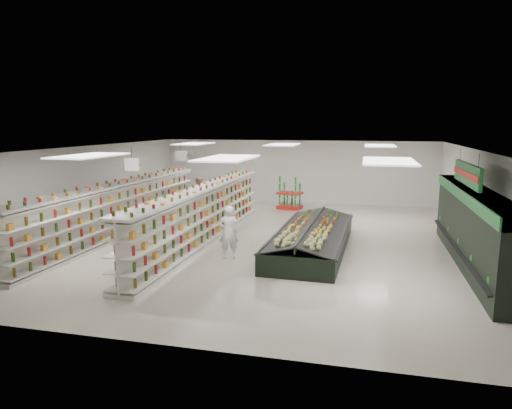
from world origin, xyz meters
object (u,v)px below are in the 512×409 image
(soda_endcap, at_px, (290,194))
(gondola_left, at_px, (119,212))
(produce_island, at_px, (312,237))
(shopper_main, at_px, (229,232))
(gondola_center, at_px, (204,217))
(shopper_background, at_px, (200,194))

(soda_endcap, bearing_deg, gondola_left, -127.41)
(produce_island, xyz_separation_m, shopper_main, (-2.35, -1.53, 0.40))
(gondola_left, relative_size, gondola_center, 1.02)
(produce_island, height_order, shopper_background, shopper_background)
(gondola_center, relative_size, shopper_main, 6.78)
(shopper_background, bearing_deg, gondola_center, -171.95)
(gondola_left, xyz_separation_m, shopper_background, (1.11, 5.37, -0.09))
(produce_island, xyz_separation_m, shopper_background, (-5.93, 5.58, 0.38))
(produce_island, relative_size, soda_endcap, 4.32)
(gondola_center, bearing_deg, shopper_background, 112.88)
(gondola_left, xyz_separation_m, soda_endcap, (5.16, 6.75, -0.19))
(gondola_left, distance_m, shopper_main, 5.00)
(soda_endcap, distance_m, shopper_main, 8.51)
(produce_island, xyz_separation_m, soda_endcap, (-1.88, 6.96, 0.28))
(gondola_left, height_order, gondola_center, gondola_left)
(gondola_left, relative_size, shopper_background, 7.04)
(gondola_center, relative_size, shopper_background, 6.93)
(gondola_center, distance_m, shopper_background, 5.84)
(gondola_left, bearing_deg, produce_island, 0.27)
(gondola_center, height_order, shopper_background, gondola_center)
(produce_island, relative_size, shopper_background, 3.90)
(gondola_left, xyz_separation_m, shopper_main, (4.69, -1.74, -0.08))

